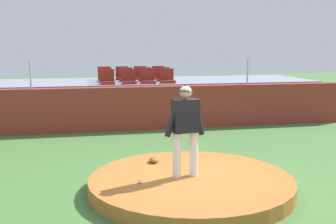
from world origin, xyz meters
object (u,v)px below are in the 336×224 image
at_px(stadium_chair_0, 107,80).
at_px(stadium_chair_3, 167,78).
at_px(stadium_chair_1, 129,79).
at_px(stadium_chair_8, 104,76).
at_px(stadium_chair_7, 163,77).
at_px(stadium_chair_9, 122,76).
at_px(stadium_chair_11, 159,75).
at_px(stadium_chair_2, 148,79).
at_px(stadium_chair_6, 145,77).
at_px(pitcher, 185,124).
at_px(stadium_chair_5, 126,77).
at_px(fielding_glove, 154,160).
at_px(baseball, 140,181).
at_px(stadium_chair_4, 105,78).
at_px(stadium_chair_10, 140,75).

xyz_separation_m(stadium_chair_0, stadium_chair_3, (2.08, 0.05, 0.00)).
relative_size(stadium_chair_1, stadium_chair_8, 1.00).
bearing_deg(stadium_chair_7, stadium_chair_1, 32.32).
xyz_separation_m(stadium_chair_9, stadium_chair_11, (1.42, 0.00, 0.00)).
bearing_deg(stadium_chair_9, stadium_chair_8, -4.22).
distance_m(stadium_chair_0, stadium_chair_7, 2.30).
distance_m(stadium_chair_2, stadium_chair_3, 0.70).
distance_m(stadium_chair_0, stadium_chair_6, 1.69).
height_order(pitcher, stadium_chair_2, pitcher).
height_order(stadium_chair_5, stadium_chair_8, same).
distance_m(stadium_chair_5, stadium_chair_8, 1.15).
relative_size(fielding_glove, stadium_chair_9, 0.60).
xyz_separation_m(baseball, stadium_chair_4, (-0.08, 8.01, 1.25)).
height_order(pitcher, stadium_chair_0, pitcher).
distance_m(stadium_chair_3, stadium_chair_6, 1.07).
xyz_separation_m(stadium_chair_1, stadium_chair_8, (-0.72, 1.82, 0.00)).
bearing_deg(stadium_chair_10, stadium_chair_11, 176.49).
bearing_deg(stadium_chair_0, fielding_glove, 95.46).
bearing_deg(stadium_chair_10, fielding_glove, 83.79).
bearing_deg(stadium_chair_8, stadium_chair_10, 179.73).
bearing_deg(pitcher, fielding_glove, 102.37).
distance_m(stadium_chair_2, stadium_chair_6, 0.89).
relative_size(stadium_chair_0, stadium_chair_9, 1.00).
bearing_deg(stadium_chair_7, pitcher, 81.57).
bearing_deg(stadium_chair_6, baseball, 80.34).
height_order(pitcher, stadium_chair_6, pitcher).
bearing_deg(stadium_chair_10, stadium_chair_0, 52.91).
height_order(stadium_chair_3, stadium_chair_4, same).
xyz_separation_m(stadium_chair_7, stadium_chair_9, (-1.43, 0.90, 0.00)).
height_order(stadium_chair_5, stadium_chair_9, same).
relative_size(baseball, stadium_chair_7, 0.15).
relative_size(stadium_chair_3, stadium_chair_10, 1.00).
height_order(stadium_chair_7, stadium_chair_8, same).
bearing_deg(stadium_chair_2, stadium_chair_8, -52.96).
relative_size(stadium_chair_0, stadium_chair_8, 1.00).
bearing_deg(stadium_chair_2, stadium_chair_7, -129.45).
distance_m(fielding_glove, stadium_chair_1, 5.98).
distance_m(stadium_chair_1, stadium_chair_2, 0.66).
bearing_deg(stadium_chair_1, stadium_chair_2, 179.28).
xyz_separation_m(stadium_chair_0, stadium_chair_11, (2.10, 1.80, 0.00)).
bearing_deg(stadium_chair_1, stadium_chair_3, -178.85).
xyz_separation_m(stadium_chair_3, stadium_chair_8, (-2.08, 1.79, 0.00)).
bearing_deg(stadium_chair_3, pitcher, 80.81).
bearing_deg(stadium_chair_11, fielding_glove, 78.54).
bearing_deg(stadium_chair_5, stadium_chair_3, 146.22).
xyz_separation_m(baseball, stadium_chair_5, (0.67, 8.06, 1.25)).
relative_size(stadium_chair_4, stadium_chair_10, 1.00).
distance_m(baseball, stadium_chair_5, 8.18).
xyz_separation_m(stadium_chair_1, stadium_chair_2, (0.66, -0.01, 0.00)).
bearing_deg(stadium_chair_4, stadium_chair_10, -146.37).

